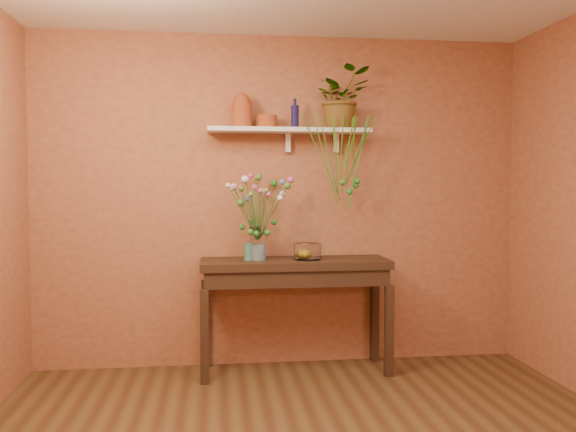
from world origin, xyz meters
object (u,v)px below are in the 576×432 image
Objects in this scene: spider_plant at (341,99)px; blue_bottle at (295,116)px; terracotta_jug at (242,111)px; sideboard at (295,276)px; glass_vase at (258,246)px; bouquet at (259,198)px; glass_bowl at (308,252)px.

blue_bottle is at bearing -175.21° from spider_plant.
spider_plant is (0.80, 0.03, 0.12)m from terracotta_jug.
glass_vase is (-0.29, -0.01, 0.24)m from sideboard.
spider_plant reaches higher than sideboard.
bouquet reaches higher than sideboard.
spider_plant is at bearing 4.79° from blue_bottle.
blue_bottle is 0.47× the size of spider_plant.
terracotta_jug is (-0.41, 0.10, 1.30)m from sideboard.
sideboard is 6.39× the size of blue_bottle.
sideboard is at bearing 2.52° from glass_vase.
blue_bottle reaches higher than bouquet.
sideboard is at bearing -13.69° from terracotta_jug.
terracotta_jug is at bearing -179.81° from blue_bottle.
terracotta_jug is 1.23m from glass_bowl.
spider_plant reaches higher than terracotta_jug.
glass_bowl is (-0.29, -0.15, -1.23)m from spider_plant.
blue_bottle is (0.01, 0.10, 1.27)m from sideboard.
sideboard is 5.50× the size of terracotta_jug.
sideboard is 0.68m from bouquet.
sideboard is 0.38m from glass_vase.
blue_bottle is at bearing 20.40° from bouquet.
glass_vase is at bearing -159.52° from blue_bottle.
blue_bottle is 0.72m from bouquet.
spider_plant is 2.28× the size of glass_bowl.
terracotta_jug reaches higher than bouquet.
blue_bottle is 0.43× the size of bouquet.
glass_vase is at bearing -157.00° from bouquet.
terracotta_jug is 0.42m from blue_bottle.
sideboard is 1.37m from terracotta_jug.
bouquet is (0.13, -0.11, -0.69)m from terracotta_jug.
spider_plant is 1.27m from glass_bowl.
terracotta_jug is 1.16× the size of blue_bottle.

